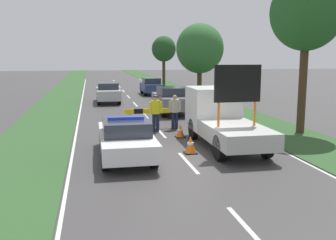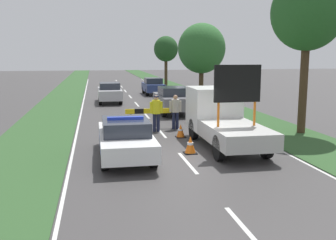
# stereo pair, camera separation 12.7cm
# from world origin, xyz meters

# --- Properties ---
(ground_plane) EXTENTS (160.00, 160.00, 0.00)m
(ground_plane) POSITION_xyz_m (0.00, 0.00, 0.00)
(ground_plane) COLOR #3D3A3A
(lane_markings) EXTENTS (8.11, 65.60, 0.01)m
(lane_markings) POSITION_xyz_m (0.00, 13.79, 0.00)
(lane_markings) COLOR silver
(lane_markings) RESTS_ON ground
(grass_verge_left) EXTENTS (3.29, 120.00, 0.03)m
(grass_verge_left) POSITION_xyz_m (-5.75, 20.00, 0.01)
(grass_verge_left) COLOR #2D5128
(grass_verge_left) RESTS_ON ground
(grass_verge_right) EXTENTS (3.29, 120.00, 0.03)m
(grass_verge_right) POSITION_xyz_m (5.75, 20.00, 0.01)
(grass_verge_right) COLOR #2D5128
(grass_verge_right) RESTS_ON ground
(police_car) EXTENTS (1.85, 4.95, 1.52)m
(police_car) POSITION_xyz_m (-2.05, 0.25, 0.74)
(police_car) COLOR white
(police_car) RESTS_ON ground
(work_truck) EXTENTS (2.03, 5.78, 3.35)m
(work_truck) POSITION_xyz_m (2.05, 1.68, 1.15)
(work_truck) COLOR white
(work_truck) RESTS_ON ground
(road_barrier) EXTENTS (2.79, 0.08, 1.01)m
(road_barrier) POSITION_xyz_m (-0.24, 5.74, 0.83)
(road_barrier) COLOR black
(road_barrier) RESTS_ON ground
(police_officer) EXTENTS (0.63, 0.40, 1.77)m
(police_officer) POSITION_xyz_m (-0.19, 4.86, 1.05)
(police_officer) COLOR #191E38
(police_officer) RESTS_ON ground
(pedestrian_civilian) EXTENTS (0.62, 0.39, 1.73)m
(pedestrian_civilian) POSITION_xyz_m (0.85, 5.31, 1.01)
(pedestrian_civilian) COLOR #191E38
(pedestrian_civilian) RESTS_ON ground
(traffic_cone_near_police) EXTENTS (0.38, 0.38, 0.53)m
(traffic_cone_near_police) POSITION_xyz_m (-1.43, 6.83, 0.26)
(traffic_cone_near_police) COLOR black
(traffic_cone_near_police) RESTS_ON ground
(traffic_cone_centre_front) EXTENTS (0.43, 0.43, 0.59)m
(traffic_cone_centre_front) POSITION_xyz_m (2.15, 5.79, 0.29)
(traffic_cone_centre_front) COLOR black
(traffic_cone_centre_front) RESTS_ON ground
(traffic_cone_near_truck) EXTENTS (0.44, 0.44, 0.61)m
(traffic_cone_near_truck) POSITION_xyz_m (0.68, 3.31, 0.30)
(traffic_cone_near_truck) COLOR black
(traffic_cone_near_truck) RESTS_ON ground
(traffic_cone_behind_barrier) EXTENTS (0.37, 0.37, 0.52)m
(traffic_cone_behind_barrier) POSITION_xyz_m (2.15, 4.65, 0.26)
(traffic_cone_behind_barrier) COLOR black
(traffic_cone_behind_barrier) RESTS_ON ground
(traffic_cone_lane_edge) EXTENTS (0.49, 0.49, 0.67)m
(traffic_cone_lane_edge) POSITION_xyz_m (0.41, 0.38, 0.33)
(traffic_cone_lane_edge) COLOR black
(traffic_cone_lane_edge) RESTS_ON ground
(queued_car_suv_grey) EXTENTS (1.95, 4.59, 1.68)m
(queued_car_suv_grey) POSITION_xyz_m (1.81, 10.58, 0.88)
(queued_car_suv_grey) COLOR slate
(queued_car_suv_grey) RESTS_ON ground
(queued_car_sedan_silver) EXTENTS (1.73, 4.45, 1.56)m
(queued_car_sedan_silver) POSITION_xyz_m (-1.95, 17.01, 0.81)
(queued_car_sedan_silver) COLOR #B2B2B7
(queued_car_sedan_silver) RESTS_ON ground
(queued_car_hatch_blue) EXTENTS (1.71, 4.06, 1.56)m
(queued_car_hatch_blue) POSITION_xyz_m (2.29, 22.55, 0.79)
(queued_car_hatch_blue) COLOR navy
(queued_car_hatch_blue) RESTS_ON ground
(roadside_tree_near_left) EXTENTS (2.88, 2.88, 5.87)m
(roadside_tree_near_left) POSITION_xyz_m (5.44, 33.12, 4.32)
(roadside_tree_near_left) COLOR #42301E
(roadside_tree_near_left) RESTS_ON ground
(roadside_tree_near_right) EXTENTS (4.11, 4.11, 6.39)m
(roadside_tree_near_right) POSITION_xyz_m (6.14, 19.68, 4.22)
(roadside_tree_near_right) COLOR #42301E
(roadside_tree_near_right) RESTS_ON ground
(roadside_tree_mid_left) EXTENTS (3.31, 3.31, 7.35)m
(roadside_tree_mid_left) POSITION_xyz_m (6.54, 3.18, 5.56)
(roadside_tree_mid_left) COLOR #42301E
(roadside_tree_mid_left) RESTS_ON ground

